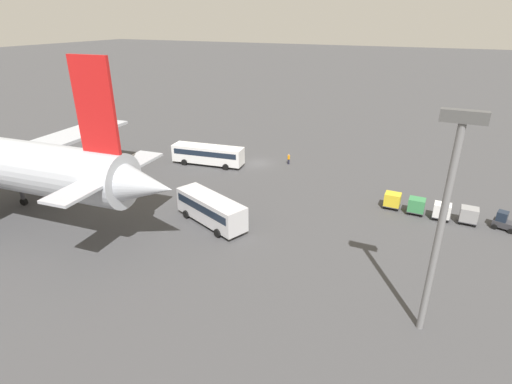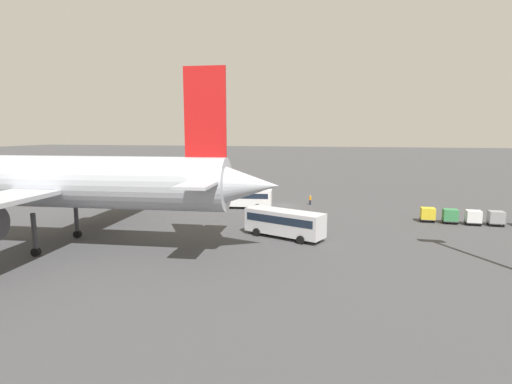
{
  "view_description": "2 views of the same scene",
  "coord_description": "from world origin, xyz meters",
  "px_view_note": "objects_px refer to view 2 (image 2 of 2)",
  "views": [
    {
      "loc": [
        -25.96,
        57.44,
        22.51
      ],
      "look_at": [
        -6.87,
        15.94,
        2.35
      ],
      "focal_mm": 28.0,
      "sensor_mm": 36.0,
      "label": 1
    },
    {
      "loc": [
        -10.9,
        68.97,
        12.79
      ],
      "look_at": [
        1.07,
        16.48,
        4.74
      ],
      "focal_mm": 28.0,
      "sensor_mm": 36.0,
      "label": 2
    }
  ],
  "objects_px": {
    "shuttle_bus_near": "(237,197)",
    "cargo_cart_yellow": "(428,214)",
    "cargo_cart_grey": "(496,217)",
    "shuttle_bus_far": "(284,221)",
    "cargo_cart_white": "(473,217)",
    "cargo_cart_green": "(450,215)",
    "airplane": "(41,182)",
    "worker_person": "(310,200)"
  },
  "relations": [
    {
      "from": "cargo_cart_grey",
      "to": "cargo_cart_green",
      "type": "relative_size",
      "value": 1.0
    },
    {
      "from": "worker_person",
      "to": "cargo_cart_green",
      "type": "height_order",
      "value": "cargo_cart_green"
    },
    {
      "from": "airplane",
      "to": "shuttle_bus_near",
      "type": "distance_m",
      "value": 31.54
    },
    {
      "from": "shuttle_bus_near",
      "to": "cargo_cart_yellow",
      "type": "height_order",
      "value": "shuttle_bus_near"
    },
    {
      "from": "worker_person",
      "to": "shuttle_bus_near",
      "type": "bearing_deg",
      "value": 25.88
    },
    {
      "from": "cargo_cart_grey",
      "to": "airplane",
      "type": "bearing_deg",
      "value": 22.51
    },
    {
      "from": "airplane",
      "to": "shuttle_bus_near",
      "type": "relative_size",
      "value": 4.46
    },
    {
      "from": "airplane",
      "to": "worker_person",
      "type": "distance_m",
      "value": 43.13
    },
    {
      "from": "shuttle_bus_near",
      "to": "shuttle_bus_far",
      "type": "relative_size",
      "value": 1.16
    },
    {
      "from": "cargo_cart_white",
      "to": "shuttle_bus_far",
      "type": "bearing_deg",
      "value": 26.62
    },
    {
      "from": "airplane",
      "to": "shuttle_bus_far",
      "type": "distance_m",
      "value": 28.25
    },
    {
      "from": "cargo_cart_white",
      "to": "cargo_cart_green",
      "type": "bearing_deg",
      "value": -5.74
    },
    {
      "from": "cargo_cart_green",
      "to": "shuttle_bus_far",
      "type": "bearing_deg",
      "value": 30.18
    },
    {
      "from": "cargo_cart_white",
      "to": "cargo_cart_yellow",
      "type": "xyz_separation_m",
      "value": [
        5.81,
        -0.71,
        0.0
      ]
    },
    {
      "from": "airplane",
      "to": "cargo_cart_white",
      "type": "xyz_separation_m",
      "value": [
        -50.68,
        -22.06,
        -6.11
      ]
    },
    {
      "from": "shuttle_bus_far",
      "to": "cargo_cart_grey",
      "type": "distance_m",
      "value": 30.29
    },
    {
      "from": "shuttle_bus_far",
      "to": "cargo_cart_yellow",
      "type": "bearing_deg",
      "value": -122.52
    },
    {
      "from": "cargo_cart_yellow",
      "to": "shuttle_bus_near",
      "type": "bearing_deg",
      "value": -8.37
    },
    {
      "from": "cargo_cart_grey",
      "to": "cargo_cart_yellow",
      "type": "bearing_deg",
      "value": -3.71
    },
    {
      "from": "shuttle_bus_near",
      "to": "shuttle_bus_far",
      "type": "xyz_separation_m",
      "value": [
        -10.88,
        17.45,
        0.09
      ]
    },
    {
      "from": "cargo_cart_grey",
      "to": "cargo_cart_green",
      "type": "bearing_deg",
      "value": -1.44
    },
    {
      "from": "airplane",
      "to": "shuttle_bus_far",
      "type": "relative_size",
      "value": 5.18
    },
    {
      "from": "cargo_cart_grey",
      "to": "shuttle_bus_near",
      "type": "bearing_deg",
      "value": -7.32
    },
    {
      "from": "cargo_cart_green",
      "to": "shuttle_bus_near",
      "type": "bearing_deg",
      "value": -8.36
    },
    {
      "from": "cargo_cart_grey",
      "to": "cargo_cart_green",
      "type": "distance_m",
      "value": 5.81
    },
    {
      "from": "worker_person",
      "to": "cargo_cart_green",
      "type": "distance_m",
      "value": 23.25
    },
    {
      "from": "airplane",
      "to": "cargo_cart_yellow",
      "type": "distance_m",
      "value": 50.68
    },
    {
      "from": "shuttle_bus_near",
      "to": "cargo_cart_grey",
      "type": "relative_size",
      "value": 5.85
    },
    {
      "from": "shuttle_bus_far",
      "to": "airplane",
      "type": "bearing_deg",
      "value": 43.19
    },
    {
      "from": "shuttle_bus_far",
      "to": "worker_person",
      "type": "relative_size",
      "value": 5.97
    },
    {
      "from": "cargo_cart_yellow",
      "to": "cargo_cart_grey",
      "type": "bearing_deg",
      "value": 176.29
    },
    {
      "from": "shuttle_bus_far",
      "to": "worker_person",
      "type": "height_order",
      "value": "shuttle_bus_far"
    },
    {
      "from": "cargo_cart_white",
      "to": "cargo_cart_green",
      "type": "height_order",
      "value": "same"
    },
    {
      "from": "cargo_cart_grey",
      "to": "cargo_cart_white",
      "type": "distance_m",
      "value": 2.91
    },
    {
      "from": "airplane",
      "to": "shuttle_bus_far",
      "type": "height_order",
      "value": "airplane"
    },
    {
      "from": "cargo_cart_white",
      "to": "worker_person",
      "type": "bearing_deg",
      "value": -24.77
    },
    {
      "from": "worker_person",
      "to": "cargo_cart_green",
      "type": "relative_size",
      "value": 0.84
    },
    {
      "from": "airplane",
      "to": "cargo_cart_green",
      "type": "relative_size",
      "value": 26.13
    },
    {
      "from": "airplane",
      "to": "cargo_cart_green",
      "type": "distance_m",
      "value": 53.09
    },
    {
      "from": "cargo_cart_white",
      "to": "cargo_cart_green",
      "type": "distance_m",
      "value": 2.92
    },
    {
      "from": "shuttle_bus_far",
      "to": "cargo_cart_yellow",
      "type": "xyz_separation_m",
      "value": [
        -18.86,
        -13.08,
        -0.8
      ]
    },
    {
      "from": "airplane",
      "to": "worker_person",
      "type": "bearing_deg",
      "value": -133.88
    }
  ]
}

